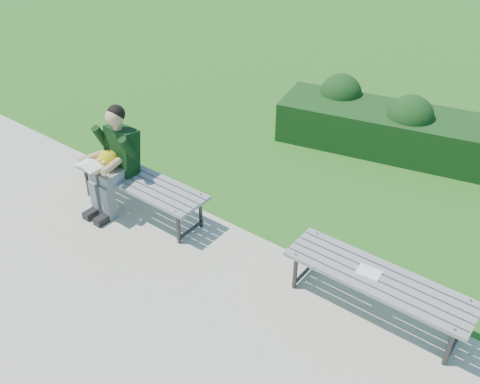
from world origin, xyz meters
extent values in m
plane|color=#216518|center=(0.00, 0.00, 0.00)|extent=(80.00, 80.00, 0.00)
cube|color=beige|center=(0.00, -1.75, 0.01)|extent=(30.00, 3.50, 0.02)
cube|color=#11370E|center=(0.71, 2.92, 0.30)|extent=(3.92, 1.78, 0.60)
sphere|color=#11370E|center=(-0.50, 2.98, 0.57)|extent=(0.76, 0.76, 0.64)
sphere|color=#11370E|center=(0.66, 2.86, 0.57)|extent=(0.78, 0.78, 0.65)
cube|color=slate|center=(-1.31, -0.65, 0.45)|extent=(1.80, 0.08, 0.04)
cube|color=slate|center=(-1.31, -0.55, 0.45)|extent=(1.80, 0.08, 0.04)
cube|color=slate|center=(-1.31, -0.45, 0.45)|extent=(1.80, 0.08, 0.04)
cube|color=slate|center=(-1.31, -0.34, 0.45)|extent=(1.80, 0.08, 0.04)
cube|color=slate|center=(-1.31, -0.24, 0.45)|extent=(1.80, 0.08, 0.04)
cylinder|color=#2D2D30|center=(-2.09, -0.64, 0.23)|extent=(0.04, 0.04, 0.41)
cylinder|color=#2D2D30|center=(-2.09, -0.26, 0.23)|extent=(0.04, 0.04, 0.41)
cylinder|color=#2D2D30|center=(-2.09, -0.45, 0.41)|extent=(0.04, 0.42, 0.04)
cylinder|color=#2D2D30|center=(-2.09, -0.45, 0.08)|extent=(0.04, 0.42, 0.04)
cylinder|color=gray|center=(-2.09, -0.65, 0.47)|extent=(0.02, 0.02, 0.01)
cylinder|color=gray|center=(-2.09, -0.24, 0.47)|extent=(0.02, 0.02, 0.01)
cylinder|color=#2D2D30|center=(-0.53, -0.64, 0.23)|extent=(0.04, 0.04, 0.41)
cylinder|color=#2D2D30|center=(-0.53, -0.26, 0.23)|extent=(0.04, 0.04, 0.41)
cylinder|color=#2D2D30|center=(-0.53, -0.45, 0.41)|extent=(0.04, 0.42, 0.04)
cylinder|color=#2D2D30|center=(-0.53, -0.45, 0.08)|extent=(0.04, 0.42, 0.04)
cylinder|color=gray|center=(-0.53, -0.65, 0.47)|extent=(0.02, 0.02, 0.01)
cylinder|color=gray|center=(-0.53, -0.24, 0.47)|extent=(0.02, 0.02, 0.01)
cube|color=slate|center=(1.67, -0.47, 0.45)|extent=(1.80, 0.09, 0.04)
cube|color=slate|center=(1.67, -0.36, 0.45)|extent=(1.80, 0.08, 0.04)
cube|color=slate|center=(1.67, -0.26, 0.45)|extent=(1.80, 0.08, 0.04)
cube|color=slate|center=(1.67, -0.16, 0.45)|extent=(1.80, 0.09, 0.04)
cube|color=slate|center=(1.67, -0.05, 0.45)|extent=(1.80, 0.09, 0.04)
cylinder|color=#2D2D30|center=(0.89, -0.45, 0.23)|extent=(0.04, 0.04, 0.41)
cylinder|color=#2D2D30|center=(0.89, -0.07, 0.23)|extent=(0.04, 0.04, 0.41)
cylinder|color=#2D2D30|center=(0.89, -0.26, 0.41)|extent=(0.04, 0.42, 0.04)
cylinder|color=#2D2D30|center=(0.89, -0.26, 0.08)|extent=(0.04, 0.42, 0.04)
cylinder|color=gray|center=(0.89, -0.47, 0.47)|extent=(0.02, 0.02, 0.01)
cylinder|color=gray|center=(0.89, -0.05, 0.47)|extent=(0.02, 0.02, 0.01)
cylinder|color=#2D2D30|center=(2.45, -0.45, 0.23)|extent=(0.04, 0.04, 0.41)
cylinder|color=#2D2D30|center=(2.45, -0.07, 0.23)|extent=(0.04, 0.04, 0.41)
cylinder|color=#2D2D30|center=(2.45, -0.26, 0.41)|extent=(0.04, 0.42, 0.04)
cylinder|color=#2D2D30|center=(2.45, -0.26, 0.08)|extent=(0.04, 0.42, 0.04)
cylinder|color=gray|center=(2.45, -0.47, 0.47)|extent=(0.02, 0.02, 0.01)
cylinder|color=gray|center=(2.45, -0.05, 0.47)|extent=(0.02, 0.02, 0.01)
cube|color=slate|center=(-1.71, -0.61, 0.54)|extent=(0.14, 0.42, 0.13)
cube|color=slate|center=(-1.51, -0.61, 0.54)|extent=(0.14, 0.42, 0.13)
cube|color=slate|center=(-1.71, -0.79, 0.24)|extent=(0.12, 0.13, 0.45)
cube|color=slate|center=(-1.51, -0.79, 0.24)|extent=(0.12, 0.13, 0.45)
cube|color=black|center=(-1.71, -0.89, 0.07)|extent=(0.11, 0.26, 0.09)
cube|color=black|center=(-1.51, -0.89, 0.07)|extent=(0.11, 0.26, 0.09)
cube|color=black|center=(-1.61, -0.41, 0.75)|extent=(0.40, 0.30, 0.59)
cylinder|color=tan|center=(-1.61, -0.43, 1.07)|extent=(0.10, 0.10, 0.08)
sphere|color=tan|center=(-1.61, -0.45, 1.20)|extent=(0.21, 0.21, 0.21)
sphere|color=black|center=(-1.61, -0.42, 1.23)|extent=(0.21, 0.21, 0.21)
cylinder|color=black|center=(-1.84, -0.51, 0.91)|extent=(0.10, 0.21, 0.30)
cylinder|color=black|center=(-1.38, -0.51, 0.91)|extent=(0.10, 0.21, 0.30)
cylinder|color=tan|center=(-1.78, -0.73, 0.74)|extent=(0.14, 0.31, 0.08)
cylinder|color=tan|center=(-1.44, -0.73, 0.74)|extent=(0.14, 0.31, 0.08)
sphere|color=tan|center=(-1.71, -0.89, 0.74)|extent=(0.09, 0.09, 0.09)
sphere|color=tan|center=(-1.51, -0.89, 0.74)|extent=(0.09, 0.09, 0.09)
sphere|color=#F9EC07|center=(-1.61, -0.63, 0.72)|extent=(0.23, 0.23, 0.23)
cone|color=#FF9D10|center=(-1.61, -0.74, 0.71)|extent=(0.07, 0.07, 0.07)
cone|color=black|center=(-1.63, -0.62, 0.85)|extent=(0.03, 0.04, 0.07)
cone|color=black|center=(-1.60, -0.61, 0.85)|extent=(0.03, 0.04, 0.06)
sphere|color=white|center=(-1.66, -0.72, 0.75)|extent=(0.04, 0.04, 0.04)
sphere|color=white|center=(-1.57, -0.72, 0.75)|extent=(0.04, 0.04, 0.04)
cube|color=white|center=(-1.69, -0.91, 0.79)|extent=(0.15, 0.20, 0.05)
cube|color=white|center=(-1.54, -0.91, 0.79)|extent=(0.15, 0.20, 0.05)
cube|color=white|center=(1.57, -0.26, 0.47)|extent=(0.23, 0.18, 0.01)
camera|label=1|loc=(2.87, -3.95, 3.91)|focal=40.00mm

